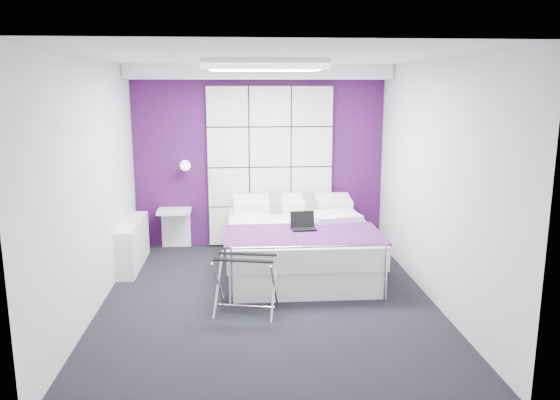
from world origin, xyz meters
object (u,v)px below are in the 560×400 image
at_px(wall_lamp, 186,165).
at_px(bed, 298,244).
at_px(laptop, 303,225).
at_px(nightstand, 174,211).
at_px(luggage_rack, 246,285).
at_px(radiator, 133,244).

xyz_separation_m(wall_lamp, bed, (1.49, -1.02, -0.89)).
distance_m(wall_lamp, bed, 2.02).
bearing_deg(laptop, bed, 88.30).
bearing_deg(laptop, wall_lamp, 132.75).
xyz_separation_m(bed, nightstand, (-1.67, 0.98, 0.24)).
bearing_deg(laptop, nightstand, 136.73).
height_order(luggage_rack, laptop, laptop).
bearing_deg(nightstand, laptop, -38.48).
bearing_deg(wall_lamp, nightstand, -167.34).
height_order(radiator, bed, bed).
xyz_separation_m(radiator, nightstand, (0.46, 0.72, 0.27)).
bearing_deg(bed, laptop, -86.91).
relative_size(wall_lamp, bed, 0.07).
height_order(radiator, laptop, laptop).
bearing_deg(bed, radiator, 173.00).
relative_size(bed, nightstand, 4.77).
distance_m(wall_lamp, laptop, 2.12).
relative_size(radiator, laptop, 4.12).
relative_size(wall_lamp, nightstand, 0.32).
height_order(nightstand, laptop, laptop).
height_order(wall_lamp, radiator, wall_lamp).
xyz_separation_m(wall_lamp, laptop, (1.51, -1.38, -0.54)).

